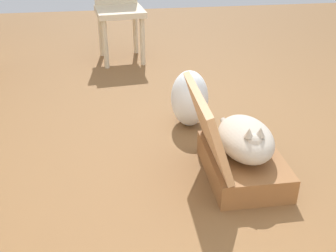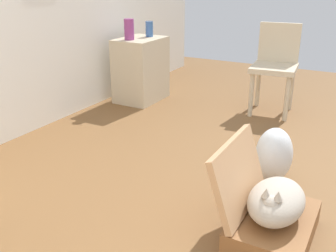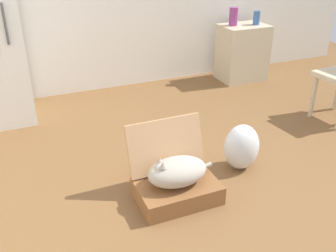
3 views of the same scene
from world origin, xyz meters
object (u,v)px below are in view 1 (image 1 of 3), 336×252
object	(u,v)px
cat	(246,139)
plastic_bag_white	(190,98)
chair	(118,7)
suitcase_base	(243,164)

from	to	relation	value
cat	plastic_bag_white	size ratio (longest dim) A/B	1.34
plastic_bag_white	chair	distance (m)	1.52
suitcase_base	plastic_bag_white	bearing A→B (deg)	15.50
suitcase_base	chair	xyz separation A→B (m)	(2.07, 0.57, 0.42)
suitcase_base	plastic_bag_white	distance (m)	0.67
suitcase_base	cat	distance (m)	0.16
cat	plastic_bag_white	bearing A→B (deg)	15.35
cat	plastic_bag_white	world-z (taller)	plastic_bag_white
suitcase_base	cat	xyz separation A→B (m)	(-0.01, 0.00, 0.16)
cat	chair	world-z (taller)	chair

